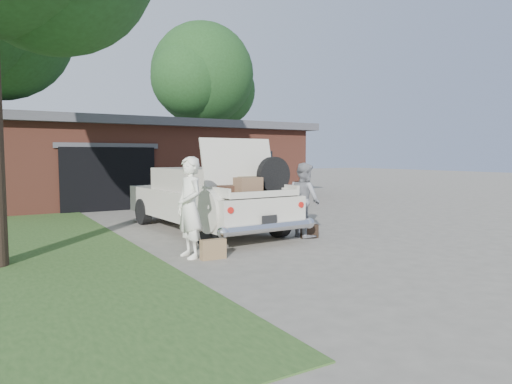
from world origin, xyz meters
TOP-DOWN VIEW (x-y plane):
  - ground at (0.00, 0.00)m, footprint 90.00×90.00m
  - house at (0.98, 11.47)m, footprint 12.80×7.80m
  - tree_right at (5.73, 15.88)m, footprint 6.61×5.75m
  - sedan at (-0.37, 2.45)m, footprint 2.48×5.71m
  - woman_left at (-1.95, -0.23)m, footprint 0.51×0.73m
  - woman_right at (1.25, 0.47)m, footprint 0.74×0.91m
  - suitcase_left at (-1.63, -0.58)m, footprint 0.48×0.17m
  - suitcase_right at (1.23, 0.23)m, footprint 0.43×0.24m

SIDE VIEW (x-z plane):
  - ground at x=0.00m, z-range 0.00..0.00m
  - suitcase_right at x=1.23m, z-range 0.00..0.32m
  - suitcase_left at x=-1.63m, z-range 0.00..0.37m
  - sedan at x=-0.37m, z-range -0.33..1.97m
  - woman_right at x=1.25m, z-range 0.00..1.75m
  - woman_left at x=-1.95m, z-range 0.00..1.90m
  - house at x=0.98m, z-range 0.02..3.32m
  - tree_right at x=5.73m, z-range 1.53..10.90m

